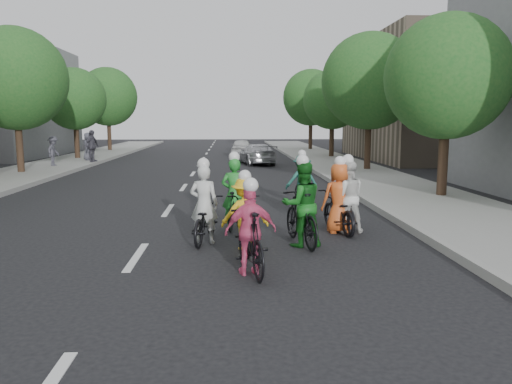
{
  "coord_description": "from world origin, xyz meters",
  "views": [
    {
      "loc": [
        1.8,
        -9.39,
        2.6
      ],
      "look_at": [
        2.39,
        1.67,
        1.0
      ],
      "focal_mm": 35.0,
      "sensor_mm": 36.0,
      "label": 1
    }
  ],
  "objects": [
    {
      "name": "ground",
      "position": [
        0.0,
        0.0,
        0.0
      ],
      "size": [
        120.0,
        120.0,
        0.0
      ],
      "primitive_type": "plane",
      "color": "black",
      "rests_on": "ground"
    },
    {
      "name": "curb_left",
      "position": [
        -6.05,
        10.0,
        0.09
      ],
      "size": [
        0.18,
        80.0,
        0.18
      ],
      "primitive_type": "cube",
      "color": "#999993",
      "rests_on": "ground"
    },
    {
      "name": "sidewalk_right",
      "position": [
        8.0,
        10.0,
        0.07
      ],
      "size": [
        4.0,
        80.0,
        0.15
      ],
      "primitive_type": "cube",
      "color": "gray",
      "rests_on": "ground"
    },
    {
      "name": "curb_right",
      "position": [
        6.05,
        10.0,
        0.09
      ],
      "size": [
        0.18,
        80.0,
        0.18
      ],
      "primitive_type": "cube",
      "color": "#999993",
      "rests_on": "ground"
    },
    {
      "name": "bldg_se",
      "position": [
        16.0,
        24.0,
        4.0
      ],
      "size": [
        10.0,
        14.0,
        8.0
      ],
      "primitive_type": "cube",
      "color": "gray",
      "rests_on": "ground"
    },
    {
      "name": "tree_l_3",
      "position": [
        -8.2,
        15.0,
        4.52
      ],
      "size": [
        4.8,
        4.8,
        6.93
      ],
      "color": "black",
      "rests_on": "ground"
    },
    {
      "name": "tree_l_4",
      "position": [
        -8.2,
        24.0,
        3.96
      ],
      "size": [
        4.0,
        4.0,
        5.97
      ],
      "color": "black",
      "rests_on": "ground"
    },
    {
      "name": "tree_l_5",
      "position": [
        -8.2,
        33.0,
        4.52
      ],
      "size": [
        4.8,
        4.8,
        6.93
      ],
      "color": "black",
      "rests_on": "ground"
    },
    {
      "name": "tree_r_0",
      "position": [
        8.8,
        6.6,
        3.96
      ],
      "size": [
        4.0,
        4.0,
        5.97
      ],
      "color": "black",
      "rests_on": "ground"
    },
    {
      "name": "tree_r_1",
      "position": [
        8.8,
        15.6,
        4.52
      ],
      "size": [
        4.8,
        4.8,
        6.93
      ],
      "color": "black",
      "rests_on": "ground"
    },
    {
      "name": "tree_r_2",
      "position": [
        8.8,
        24.6,
        3.96
      ],
      "size": [
        4.0,
        4.0,
        5.97
      ],
      "color": "black",
      "rests_on": "ground"
    },
    {
      "name": "tree_r_3",
      "position": [
        8.8,
        33.6,
        4.52
      ],
      "size": [
        4.8,
        4.8,
        6.93
      ],
      "color": "black",
      "rests_on": "ground"
    },
    {
      "name": "cyclist_0",
      "position": [
        1.25,
        1.14,
        0.59
      ],
      "size": [
        0.94,
        1.88,
        1.82
      ],
      "rotation": [
        0.0,
        0.0,
        2.96
      ],
      "color": "black",
      "rests_on": "ground"
    },
    {
      "name": "cyclist_1",
      "position": [
        3.28,
        0.73,
        0.72
      ],
      "size": [
        0.97,
        1.98,
        1.91
      ],
      "rotation": [
        0.0,
        0.0,
        3.33
      ],
      "color": "black",
      "rests_on": "ground"
    },
    {
      "name": "cyclist_2",
      "position": [
        2.1,
        0.49,
        0.6
      ],
      "size": [
        0.97,
        1.98,
        1.62
      ],
      "rotation": [
        0.0,
        0.0,
        3.17
      ],
      "color": "black",
      "rests_on": "ground"
    },
    {
      "name": "cyclist_3",
      "position": [
        2.14,
        -1.14,
        0.63
      ],
      "size": [
        0.94,
        1.91,
        1.66
      ],
      "rotation": [
        0.0,
        0.0,
        3.33
      ],
      "color": "black",
      "rests_on": "ground"
    },
    {
      "name": "cyclist_4",
      "position": [
        4.32,
        1.94,
        0.62
      ],
      "size": [
        0.91,
        1.88,
        1.79
      ],
      "rotation": [
        0.0,
        0.0,
        3.31
      ],
      "color": "black",
      "rests_on": "ground"
    },
    {
      "name": "cyclist_5",
      "position": [
        1.91,
        2.41,
        0.64
      ],
      "size": [
        0.73,
        1.62,
        1.87
      ],
      "rotation": [
        0.0,
        0.0,
        2.95
      ],
      "color": "black",
      "rests_on": "ground"
    },
    {
      "name": "cyclist_6",
      "position": [
        4.52,
        1.97,
        0.65
      ],
      "size": [
        0.83,
        1.82,
        1.83
      ],
      "rotation": [
        0.0,
        0.0,
        3.11
      ],
      "color": "black",
      "rests_on": "ground"
    },
    {
      "name": "cyclist_7",
      "position": [
        4.01,
        5.78,
        0.66
      ],
      "size": [
        1.06,
        1.54,
        1.7
      ],
      "rotation": [
        0.0,
        0.0,
        3.25
      ],
      "color": "black",
      "rests_on": "ground"
    },
    {
      "name": "follow_car_lead",
      "position": [
        3.39,
        20.29,
        0.61
      ],
      "size": [
        2.45,
        4.42,
        1.21
      ],
      "primitive_type": "imported",
      "rotation": [
        0.0,
        0.0,
        3.33
      ],
      "color": "#AFAFB3",
      "rests_on": "ground"
    },
    {
      "name": "follow_car_trail",
      "position": [
        2.71,
        27.22,
        0.62
      ],
      "size": [
        1.73,
        3.75,
        1.25
      ],
      "primitive_type": "imported",
      "rotation": [
        0.0,
        0.0,
        3.07
      ],
      "color": "silver",
      "rests_on": "ground"
    },
    {
      "name": "spectator_0",
      "position": [
        -7.73,
        18.19,
        0.95
      ],
      "size": [
        0.71,
        1.09,
        1.59
      ],
      "primitive_type": "imported",
      "rotation": [
        0.0,
        0.0,
        1.45
      ],
      "color": "#494854",
      "rests_on": "sidewalk_left"
    },
    {
      "name": "spectator_1",
      "position": [
        -6.3,
        20.51,
        1.09
      ],
      "size": [
        0.85,
        1.2,
        1.89
      ],
      "primitive_type": "imported",
      "rotation": [
        0.0,
        0.0,
        1.17
      ],
      "color": "#494753",
      "rests_on": "sidewalk_left"
    },
    {
      "name": "spectator_2",
      "position": [
        -6.92,
        21.9,
        1.0
      ],
      "size": [
        0.68,
        0.92,
        1.7
      ],
      "primitive_type": "imported",
      "rotation": [
        0.0,
        0.0,
        1.39
      ],
      "color": "#484854",
      "rests_on": "sidewalk_left"
    }
  ]
}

